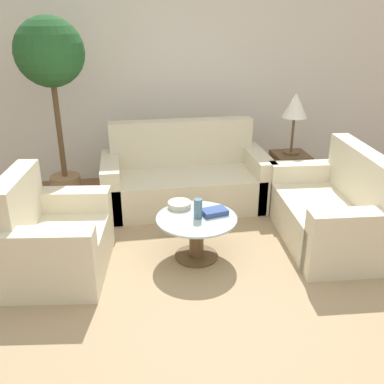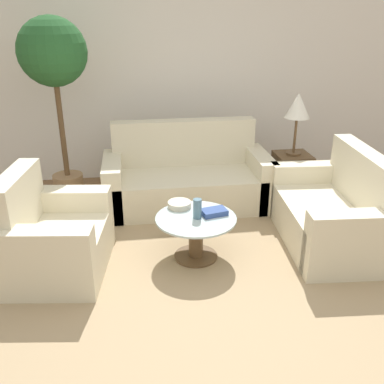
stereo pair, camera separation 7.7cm
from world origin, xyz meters
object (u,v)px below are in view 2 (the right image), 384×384
(loveseat, at_px, (335,214))
(bowl, at_px, (179,204))
(book_stack, at_px, (214,212))
(potted_plant, at_px, (54,68))
(sofa_main, at_px, (187,179))
(armchair, at_px, (51,240))
(vase, at_px, (197,209))
(coffee_table, at_px, (196,232))
(table_lamp, at_px, (298,108))

(loveseat, relative_size, bowl, 6.71)
(loveseat, distance_m, book_stack, 1.22)
(potted_plant, distance_m, bowl, 2.01)
(sofa_main, height_order, loveseat, sofa_main)
(armchair, bearing_deg, vase, -82.37)
(sofa_main, distance_m, armchair, 1.83)
(loveseat, relative_size, vase, 8.07)
(armchair, height_order, bowl, armchair)
(armchair, bearing_deg, sofa_main, -39.68)
(bowl, bearing_deg, vase, -62.28)
(coffee_table, xyz_separation_m, bowl, (-0.12, 0.24, 0.17))
(bowl, bearing_deg, potted_plant, 134.64)
(potted_plant, height_order, bowl, potted_plant)
(bowl, bearing_deg, table_lamp, 33.55)
(coffee_table, distance_m, vase, 0.24)
(armchair, xyz_separation_m, potted_plant, (-0.03, 1.44, 1.26))
(armchair, distance_m, book_stack, 1.44)
(sofa_main, distance_m, bowl, 1.02)
(coffee_table, xyz_separation_m, potted_plant, (-1.30, 1.43, 1.29))
(armchair, xyz_separation_m, bowl, (1.14, 0.25, 0.15))
(table_lamp, bearing_deg, bowl, -146.45)
(coffee_table, bearing_deg, vase, -46.37)
(loveseat, height_order, coffee_table, loveseat)
(sofa_main, distance_m, book_stack, 1.20)
(vase, bearing_deg, armchair, -179.79)
(coffee_table, bearing_deg, potted_plant, 132.21)
(sofa_main, bearing_deg, armchair, -137.11)
(vase, bearing_deg, sofa_main, 87.00)
(loveseat, xyz_separation_m, book_stack, (-1.21, -0.08, 0.14))
(sofa_main, distance_m, vase, 1.26)
(potted_plant, height_order, book_stack, potted_plant)
(bowl, xyz_separation_m, book_stack, (0.29, -0.20, -0.00))
(sofa_main, distance_m, table_lamp, 1.50)
(sofa_main, xyz_separation_m, armchair, (-1.34, -1.24, -0.00))
(loveseat, bearing_deg, sofa_main, -126.44)
(sofa_main, bearing_deg, table_lamp, -0.90)
(armchair, relative_size, coffee_table, 1.49)
(table_lamp, bearing_deg, armchair, -154.83)
(sofa_main, xyz_separation_m, vase, (-0.06, -1.24, 0.21))
(table_lamp, xyz_separation_m, book_stack, (-1.17, -1.17, -0.66))
(sofa_main, bearing_deg, bowl, -101.22)
(loveseat, xyz_separation_m, coffee_table, (-1.38, -0.11, -0.03))
(potted_plant, bearing_deg, armchair, -88.73)
(table_lamp, distance_m, book_stack, 1.78)
(potted_plant, bearing_deg, bowl, -45.36)
(sofa_main, height_order, vase, sofa_main)
(table_lamp, relative_size, vase, 3.90)
(table_lamp, relative_size, potted_plant, 0.34)
(potted_plant, xyz_separation_m, bowl, (1.17, -1.19, -1.12))
(sofa_main, relative_size, potted_plant, 0.90)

